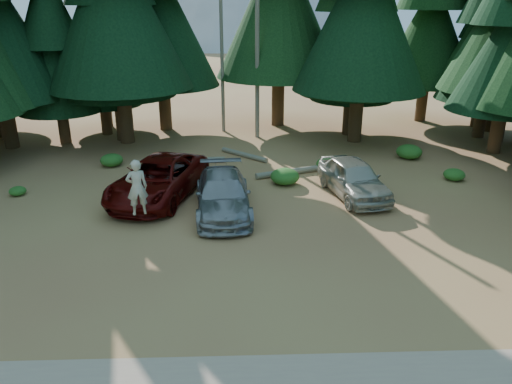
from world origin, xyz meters
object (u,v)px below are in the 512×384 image
at_px(red_pickup, 158,179).
at_px(silver_minivan_center, 223,195).
at_px(silver_minivan_right, 354,178).
at_px(frisbee_player, 137,187).
at_px(log_mid, 244,155).
at_px(log_right, 300,170).
at_px(log_left, 184,161).

xyz_separation_m(red_pickup, silver_minivan_center, (2.64, -1.59, -0.08)).
height_order(silver_minivan_right, frisbee_player, frisbee_player).
height_order(frisbee_player, log_mid, frisbee_player).
xyz_separation_m(frisbee_player, log_right, (6.32, 5.68, -1.39)).
bearing_deg(silver_minivan_center, log_mid, 79.31).
xyz_separation_m(silver_minivan_center, log_right, (3.43, 4.39, -0.57)).
height_order(silver_minivan_center, frisbee_player, frisbee_player).
xyz_separation_m(frisbee_player, log_left, (0.81, 7.40, -1.38)).
distance_m(frisbee_player, log_left, 7.57).
relative_size(silver_minivan_center, log_right, 1.12).
height_order(log_left, log_right, log_left).
relative_size(silver_minivan_center, log_mid, 1.64).
bearing_deg(log_right, log_left, 142.29).
height_order(red_pickup, log_mid, red_pickup).
relative_size(log_mid, log_right, 0.68).
height_order(silver_minivan_center, log_mid, silver_minivan_center).
distance_m(silver_minivan_center, log_right, 5.61).
bearing_deg(silver_minivan_right, log_right, 110.86).
bearing_deg(red_pickup, silver_minivan_right, 15.04).
bearing_deg(silver_minivan_center, log_right, 48.46).
relative_size(frisbee_player, log_left, 0.50).
bearing_deg(red_pickup, log_right, 40.28).
xyz_separation_m(frisbee_player, log_mid, (3.77, 8.33, -1.40)).
xyz_separation_m(silver_minivan_center, frisbee_player, (-2.89, -1.29, 0.81)).
xyz_separation_m(red_pickup, silver_minivan_right, (7.90, -0.07, -0.04)).
bearing_deg(red_pickup, log_left, 98.36).
distance_m(frisbee_player, log_right, 8.61).
relative_size(red_pickup, log_mid, 1.92).
distance_m(silver_minivan_right, frisbee_player, 8.65).
relative_size(silver_minivan_center, log_left, 1.24).
relative_size(frisbee_player, log_mid, 0.66).
distance_m(silver_minivan_center, log_left, 6.48).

